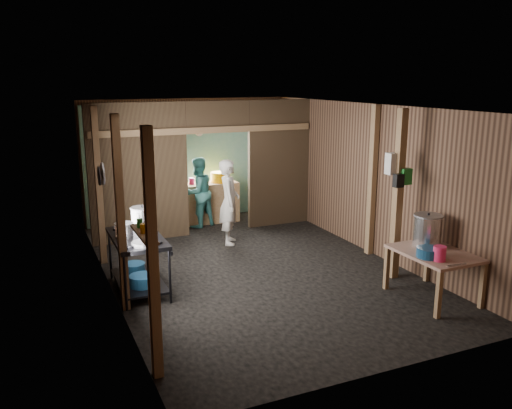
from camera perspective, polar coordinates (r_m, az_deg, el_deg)
name	(u,v)px	position (r m, az deg, el deg)	size (l,w,h in m)	color
floor	(251,267)	(8.78, -0.53, -6.72)	(4.50, 7.00, 0.00)	black
ceiling	(251,106)	(8.25, -0.57, 10.49)	(4.50, 7.00, 0.00)	#4E4943
wall_back	(187,159)	(11.66, -7.39, 4.85)	(4.50, 0.00, 2.60)	brown
wall_front	(389,256)	(5.49, 14.12, -5.35)	(4.50, 0.00, 2.60)	brown
wall_left	(106,203)	(7.83, -15.86, 0.18)	(0.00, 7.00, 2.60)	brown
wall_right	(369,179)	(9.51, 12.01, 2.71)	(0.00, 7.00, 2.60)	brown
partition_left	(139,173)	(10.10, -12.49, 3.31)	(1.85, 0.10, 2.60)	brown
partition_right	(279,163)	(11.03, 2.46, 4.45)	(1.35, 0.10, 2.60)	brown
partition_header	(218,116)	(10.40, -4.14, 9.43)	(1.30, 0.10, 0.60)	brown
turquoise_panel	(188,162)	(11.61, -7.29, 4.57)	(4.40, 0.06, 2.50)	#70A39D
back_counter	(209,202)	(11.40, -5.02, 0.23)	(1.20, 0.50, 0.85)	#977B56
wall_clock	(199,131)	(11.57, -6.14, 7.81)	(0.20, 0.20, 0.03)	silver
post_left_a	(152,257)	(5.37, -11.07, -5.61)	(0.10, 0.12, 2.60)	#977B56
post_left_b	(120,215)	(7.07, -14.36, -1.13)	(0.10, 0.12, 2.60)	#977B56
post_left_c	(99,187)	(9.00, -16.53, 1.83)	(0.10, 0.12, 2.60)	#977B56
post_right	(372,181)	(9.31, 12.38, 2.46)	(0.10, 0.12, 2.60)	#977B56
post_free	(398,196)	(8.26, 14.99, 0.93)	(0.12, 0.12, 2.60)	#977B56
cross_beam	(206,130)	(10.29, -5.34, 7.97)	(4.40, 0.12, 0.12)	#977B56
pan_lid_big	(103,174)	(8.15, -16.15, 3.20)	(0.34, 0.34, 0.03)	#929297
pan_lid_small	(99,176)	(8.56, -16.48, 2.97)	(0.30, 0.30, 0.03)	black
wall_shelf	(144,234)	(5.81, -11.94, -3.13)	(0.14, 0.80, 0.03)	#977B56
jar_white	(149,234)	(5.56, -11.42, -3.18)	(0.07, 0.07, 0.10)	silver
jar_yellow	(144,228)	(5.79, -11.97, -2.52)	(0.08, 0.08, 0.10)	orange
jar_green	(139,223)	(6.00, -12.41, -1.98)	(0.06, 0.06, 0.10)	#187323
bag_white	(394,164)	(8.21, 14.57, 4.28)	(0.22, 0.15, 0.32)	silver
bag_green	(405,176)	(8.20, 15.76, 2.93)	(0.16, 0.12, 0.24)	#187323
bag_black	(398,181)	(8.11, 15.06, 2.50)	(0.14, 0.10, 0.20)	black
gas_range	(138,263)	(7.91, -12.54, -6.20)	(0.72, 1.39, 0.82)	black
prep_table	(433,275)	(7.88, 18.45, -7.21)	(0.84, 1.15, 0.68)	tan
stove_pot_large	(142,218)	(8.14, -12.12, -1.46)	(0.34, 0.34, 0.34)	silver
stove_pot_med	(124,231)	(7.75, -13.99, -2.76)	(0.27, 0.27, 0.23)	silver
frying_pan	(144,244)	(7.33, -11.97, -4.13)	(0.32, 0.54, 0.07)	#929297
blue_tub_front	(142,280)	(7.75, -12.11, -7.98)	(0.37, 0.37, 0.15)	navy
blue_tub_back	(134,268)	(8.30, -12.97, -6.63)	(0.33, 0.33, 0.13)	navy
stock_pot	(427,231)	(7.95, 17.93, -2.74)	(0.41, 0.41, 0.48)	silver
wash_basin	(429,253)	(7.51, 18.13, -4.93)	(0.34, 0.34, 0.13)	navy
pink_bucket	(440,254)	(7.40, 19.12, -5.00)	(0.17, 0.17, 0.20)	#F72A63
knife	(457,265)	(7.33, 20.76, -6.07)	(0.30, 0.04, 0.01)	silver
yellow_tub	(220,177)	(11.37, -3.93, 2.95)	(0.39, 0.39, 0.21)	orange
red_cup	(192,181)	(11.18, -6.92, 2.51)	(0.12, 0.12, 0.14)	#C21541
cook	(229,202)	(9.81, -2.89, 0.28)	(0.58, 0.38, 1.58)	beige
worker_back	(198,192)	(10.97, -6.25, 1.29)	(0.71, 0.55, 1.45)	teal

